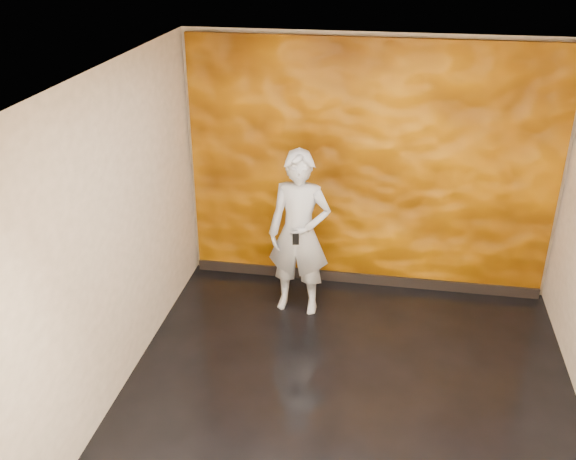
{
  "coord_description": "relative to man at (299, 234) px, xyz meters",
  "views": [
    {
      "loc": [
        0.25,
        -4.52,
        3.8
      ],
      "look_at": [
        -0.69,
        0.86,
        1.13
      ],
      "focal_mm": 40.0,
      "sensor_mm": 36.0,
      "label": 1
    }
  ],
  "objects": [
    {
      "name": "feature_wall",
      "position": [
        0.65,
        0.67,
        0.49
      ],
      "size": [
        3.9,
        0.06,
        2.75
      ],
      "primitive_type": "cube",
      "color": "#D37801",
      "rests_on": "ground"
    },
    {
      "name": "phone",
      "position": [
        0.01,
        -0.27,
        0.07
      ],
      "size": [
        0.07,
        0.03,
        0.12
      ],
      "primitive_type": "cube",
      "rotation": [
        0.0,
        0.0,
        0.23
      ],
      "color": "black",
      "rests_on": "man"
    },
    {
      "name": "baseboard",
      "position": [
        0.65,
        0.63,
        -0.83
      ],
      "size": [
        3.9,
        0.04,
        0.12
      ],
      "primitive_type": "cube",
      "color": "black",
      "rests_on": "ground"
    },
    {
      "name": "room",
      "position": [
        0.65,
        -1.29,
        0.51
      ],
      "size": [
        4.02,
        4.02,
        2.81
      ],
      "color": "black",
      "rests_on": "ground"
    },
    {
      "name": "man",
      "position": [
        0.0,
        0.0,
        0.0
      ],
      "size": [
        0.67,
        0.46,
        1.77
      ],
      "primitive_type": "imported",
      "rotation": [
        0.0,
        0.0,
        -0.06
      ],
      "color": "#9499A2",
      "rests_on": "ground"
    }
  ]
}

